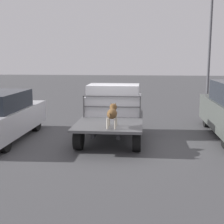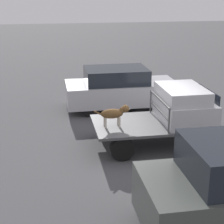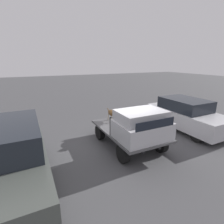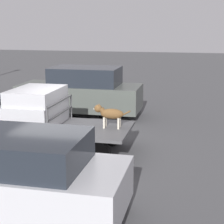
% 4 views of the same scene
% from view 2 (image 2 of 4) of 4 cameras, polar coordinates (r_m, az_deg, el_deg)
% --- Properties ---
extents(ground_plane, '(80.00, 80.00, 0.00)m').
position_cam_2_polar(ground_plane, '(11.65, 6.06, -5.00)').
color(ground_plane, '#474749').
extents(flatbed_truck, '(3.57, 2.06, 0.74)m').
position_cam_2_polar(flatbed_truck, '(11.44, 6.15, -2.47)').
color(flatbed_truck, black).
rests_on(flatbed_truck, ground).
extents(truck_cab, '(1.47, 1.94, 1.06)m').
position_cam_2_polar(truck_cab, '(11.51, 10.90, 1.09)').
color(truck_cab, '#B7B7BC').
rests_on(truck_cab, flatbed_truck).
extents(truck_headboard, '(0.04, 1.94, 0.74)m').
position_cam_2_polar(truck_headboard, '(11.27, 7.22, 0.87)').
color(truck_headboard, '#4C4C4F').
rests_on(truck_headboard, flatbed_truck).
extents(dog, '(1.07, 0.28, 0.68)m').
position_cam_2_polar(dog, '(10.83, 0.44, -0.17)').
color(dog, beige).
rests_on(dog, flatbed_truck).
extents(parked_sedan, '(4.34, 1.88, 1.64)m').
position_cam_2_polar(parked_sedan, '(14.78, 1.23, 3.64)').
color(parked_sedan, black).
rests_on(parked_sedan, ground).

